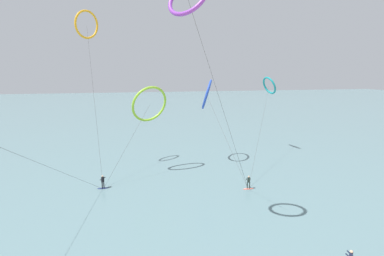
% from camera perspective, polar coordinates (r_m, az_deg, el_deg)
% --- Properties ---
extents(sea_water, '(400.00, 200.00, 0.08)m').
position_cam_1_polar(sea_water, '(113.03, -9.47, 3.77)').
color(sea_water, slate).
rests_on(sea_water, ground).
extents(surfer_navy, '(1.40, 0.73, 1.70)m').
position_cam_1_polar(surfer_navy, '(37.15, -17.54, -10.48)').
color(surfer_navy, navy).
rests_on(surfer_navy, ground).
extents(surfer_coral, '(1.40, 0.66, 1.70)m').
position_cam_1_polar(surfer_coral, '(35.99, 11.33, -10.87)').
color(surfer_coral, '#EA7260').
rests_on(surfer_coral, ground).
extents(kite_cobalt, '(3.63, 14.33, 13.19)m').
position_cam_1_polar(kite_cobalt, '(43.94, 3.02, 6.80)').
color(kite_cobalt, '#2647B7').
rests_on(kite_cobalt, ground).
extents(kite_lime, '(9.23, 7.11, 12.44)m').
position_cam_1_polar(kite_lime, '(39.85, -8.57, 4.77)').
color(kite_lime, '#8CC62D').
rests_on(kite_lime, ground).
extents(kite_teal, '(11.53, 17.64, 13.53)m').
position_cam_1_polar(kite_teal, '(52.30, 15.33, 8.25)').
color(kite_teal, teal).
rests_on(kite_teal, ground).
extents(kite_amber, '(3.37, 10.48, 22.63)m').
position_cam_1_polar(kite_amber, '(44.11, -20.48, 18.93)').
color(kite_amber, orange).
rests_on(kite_amber, ground).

